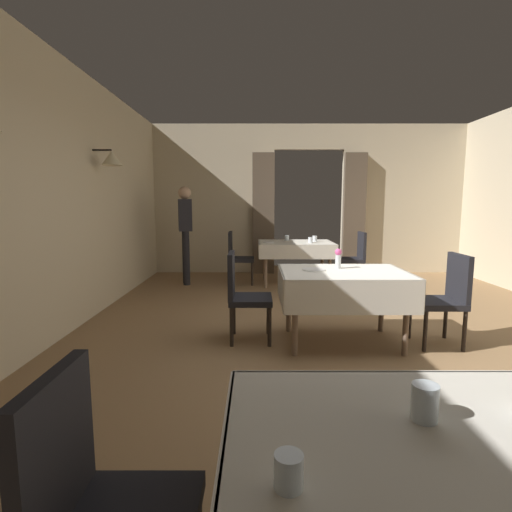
% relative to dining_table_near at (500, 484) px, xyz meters
% --- Properties ---
extents(ground, '(10.08, 10.08, 0.00)m').
position_rel_dining_table_near_xyz_m(ground, '(0.39, 2.85, -0.65)').
color(ground, olive).
extents(wall_left, '(0.49, 8.40, 3.00)m').
position_rel_dining_table_near_xyz_m(wall_left, '(-2.81, 2.85, 0.85)').
color(wall_left, beige).
rests_on(wall_left, ground).
extents(wall_back, '(6.40, 0.27, 3.00)m').
position_rel_dining_table_near_xyz_m(wall_back, '(0.39, 7.03, 0.86)').
color(wall_back, beige).
rests_on(wall_back, ground).
extents(dining_table_near, '(1.57, 1.05, 0.75)m').
position_rel_dining_table_near_xyz_m(dining_table_near, '(0.00, 0.00, 0.00)').
color(dining_table_near, '#7A604C').
rests_on(dining_table_near, ground).
extents(dining_table_mid, '(1.28, 0.94, 0.75)m').
position_rel_dining_table_near_xyz_m(dining_table_mid, '(0.20, 2.88, -0.01)').
color(dining_table_mid, '#7A604C').
rests_on(dining_table_mid, ground).
extents(dining_table_far, '(1.32, 0.98, 0.75)m').
position_rel_dining_table_near_xyz_m(dining_table_far, '(0.02, 5.86, 0.01)').
color(dining_table_far, '#7A604C').
rests_on(dining_table_far, ground).
extents(chair_near_left, '(0.44, 0.44, 0.93)m').
position_rel_dining_table_near_xyz_m(chair_near_left, '(-1.17, 0.09, -0.14)').
color(chair_near_left, black).
rests_on(chair_near_left, ground).
extents(chair_mid_left, '(0.44, 0.44, 0.93)m').
position_rel_dining_table_near_xyz_m(chair_mid_left, '(-0.82, 2.95, -0.14)').
color(chair_mid_left, black).
rests_on(chair_mid_left, ground).
extents(chair_mid_right, '(0.44, 0.44, 0.93)m').
position_rel_dining_table_near_xyz_m(chair_mid_right, '(1.23, 2.82, -0.14)').
color(chair_mid_right, black).
rests_on(chair_mid_right, ground).
extents(chair_far_right, '(0.44, 0.44, 0.93)m').
position_rel_dining_table_near_xyz_m(chair_far_right, '(1.07, 5.81, -0.14)').
color(chair_far_right, black).
rests_on(chair_far_right, ground).
extents(chair_far_left, '(0.44, 0.44, 0.93)m').
position_rel_dining_table_near_xyz_m(chair_far_left, '(-1.02, 5.88, -0.14)').
color(chair_far_left, black).
rests_on(chair_far_left, ground).
extents(glass_near_c, '(0.07, 0.07, 0.09)m').
position_rel_dining_table_near_xyz_m(glass_near_c, '(-0.60, -0.14, 0.14)').
color(glass_near_c, silver).
rests_on(glass_near_c, dining_table_near).
extents(glass_near_d, '(0.08, 0.08, 0.12)m').
position_rel_dining_table_near_xyz_m(glass_near_d, '(-0.15, 0.16, 0.16)').
color(glass_near_d, silver).
rests_on(glass_near_d, dining_table_near).
extents(flower_vase_mid, '(0.07, 0.07, 0.21)m').
position_rel_dining_table_near_xyz_m(flower_vase_mid, '(0.18, 3.04, 0.21)').
color(flower_vase_mid, silver).
rests_on(flower_vase_mid, dining_table_mid).
extents(plate_mid_b, '(0.23, 0.23, 0.01)m').
position_rel_dining_table_near_xyz_m(plate_mid_b, '(-0.09, 2.93, 0.10)').
color(plate_mid_b, white).
rests_on(plate_mid_b, dining_table_mid).
extents(glass_far_a, '(0.08, 0.08, 0.10)m').
position_rel_dining_table_near_xyz_m(glass_far_a, '(-0.11, 6.14, 0.15)').
color(glass_far_a, silver).
rests_on(glass_far_a, dining_table_far).
extents(glass_far_b, '(0.08, 0.08, 0.10)m').
position_rel_dining_table_near_xyz_m(glass_far_b, '(0.37, 5.92, 0.15)').
color(glass_far_b, silver).
rests_on(glass_far_b, dining_table_far).
extents(plate_far_c, '(0.19, 0.19, 0.01)m').
position_rel_dining_table_near_xyz_m(plate_far_c, '(-0.46, 5.76, 0.10)').
color(plate_far_c, white).
rests_on(plate_far_c, dining_table_far).
extents(glass_far_d, '(0.08, 0.08, 0.10)m').
position_rel_dining_table_near_xyz_m(glass_far_d, '(0.26, 5.68, 0.15)').
color(glass_far_d, silver).
rests_on(glass_far_d, dining_table_far).
extents(person_waiter_by_doorway, '(0.30, 0.40, 1.72)m').
position_rel_dining_table_near_xyz_m(person_waiter_by_doorway, '(-1.92, 5.82, 0.37)').
color(person_waiter_by_doorway, black).
rests_on(person_waiter_by_doorway, ground).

